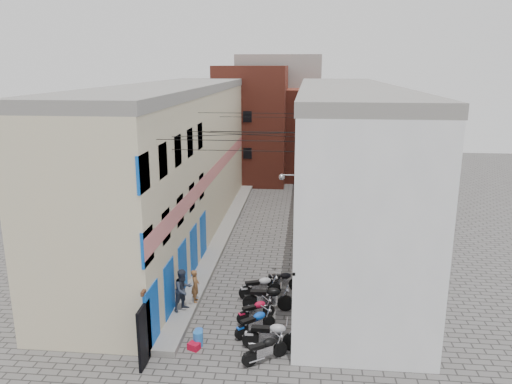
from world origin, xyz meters
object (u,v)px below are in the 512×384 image
(motorcycle_a, at_px, (265,348))
(motorcycle_f, at_px, (260,286))
(red_crate, at_px, (194,346))
(motorcycle_d, at_px, (256,309))
(motorcycle_b, at_px, (272,334))
(water_jug_near, at_px, (198,339))
(motorcycle_c, at_px, (255,322))
(motorcycle_g, at_px, (281,280))
(person_b, at_px, (183,290))
(motorcycle_e, at_px, (268,297))
(person_a, at_px, (195,286))
(water_jug_far, at_px, (199,335))

(motorcycle_a, relative_size, motorcycle_f, 0.91)
(red_crate, bearing_deg, motorcycle_d, 49.09)
(motorcycle_b, relative_size, water_jug_near, 3.84)
(water_jug_near, relative_size, red_crate, 1.37)
(motorcycle_c, bearing_deg, motorcycle_b, -5.88)
(motorcycle_g, height_order, water_jug_near, motorcycle_g)
(motorcycle_b, bearing_deg, person_b, -119.79)
(motorcycle_a, height_order, water_jug_near, motorcycle_a)
(motorcycle_a, bearing_deg, motorcycle_e, 148.04)
(motorcycle_a, xyz_separation_m, water_jug_near, (-2.54, 0.74, -0.24))
(motorcycle_d, distance_m, person_a, 2.89)
(motorcycle_b, xyz_separation_m, motorcycle_e, (-0.37, 2.97, 0.00))
(motorcycle_f, xyz_separation_m, red_crate, (-2.01, -4.43, -0.44))
(motorcycle_d, xyz_separation_m, person_a, (-2.69, 0.94, 0.47))
(motorcycle_f, height_order, motorcycle_g, motorcycle_f)
(motorcycle_d, height_order, water_jug_far, motorcycle_d)
(motorcycle_a, distance_m, motorcycle_c, 1.84)
(motorcycle_a, height_order, motorcycle_c, motorcycle_c)
(motorcycle_g, xyz_separation_m, person_a, (-3.56, -2.01, 0.45))
(motorcycle_e, bearing_deg, motorcycle_g, 164.08)
(motorcycle_d, bearing_deg, water_jug_far, -82.41)
(motorcycle_c, bearing_deg, water_jug_far, -112.85)
(red_crate, bearing_deg, water_jug_near, 69.03)
(motorcycle_b, distance_m, motorcycle_d, 2.18)
(motorcycle_f, height_order, water_jug_far, motorcycle_f)
(motorcycle_b, height_order, water_jug_far, motorcycle_b)
(person_b, xyz_separation_m, water_jug_far, (1.05, -1.93, -0.89))
(motorcycle_f, relative_size, person_a, 1.37)
(motorcycle_a, relative_size, motorcycle_g, 1.01)
(motorcycle_d, height_order, person_a, person_a)
(motorcycle_a, bearing_deg, red_crate, -135.21)
(red_crate, bearing_deg, motorcycle_g, 61.26)
(motorcycle_b, bearing_deg, motorcycle_e, -172.52)
(motorcycle_e, distance_m, red_crate, 4.12)
(person_b, bearing_deg, motorcycle_a, -91.20)
(motorcycle_d, relative_size, person_b, 0.97)
(motorcycle_f, height_order, person_a, person_a)
(motorcycle_c, height_order, motorcycle_d, motorcycle_c)
(motorcycle_e, height_order, person_a, person_a)
(water_jug_far, xyz_separation_m, red_crate, (-0.06, -0.59, -0.11))
(person_a, bearing_deg, red_crate, -176.12)
(motorcycle_c, relative_size, motorcycle_f, 0.93)
(motorcycle_f, bearing_deg, red_crate, -45.52)
(motorcycle_e, distance_m, water_jug_near, 3.84)
(motorcycle_c, bearing_deg, water_jug_near, -104.54)
(red_crate, bearing_deg, water_jug_far, 84.11)
(motorcycle_b, bearing_deg, motorcycle_g, 179.31)
(water_jug_far, bearing_deg, person_b, 118.60)
(water_jug_far, height_order, red_crate, water_jug_far)
(person_b, bearing_deg, motorcycle_e, -39.19)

